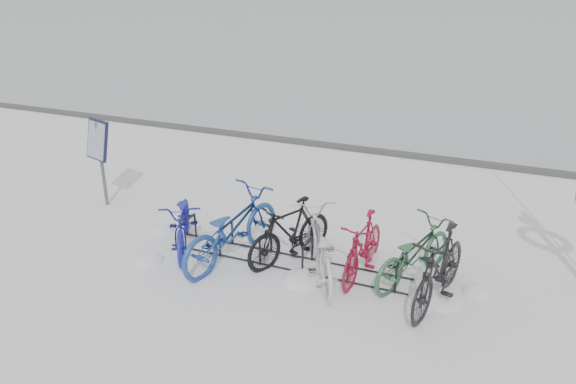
{
  "coord_description": "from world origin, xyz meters",
  "views": [
    {
      "loc": [
        3.01,
        -7.26,
        4.5
      ],
      "look_at": [
        -0.22,
        0.6,
        0.96
      ],
      "focal_mm": 35.0,
      "sensor_mm": 36.0,
      "label": 1
    }
  ],
  "objects": [
    {
      "name": "ground",
      "position": [
        0.0,
        0.0,
        0.0
      ],
      "size": [
        900.0,
        900.0,
        0.0
      ],
      "primitive_type": "plane",
      "color": "white",
      "rests_on": "ground"
    },
    {
      "name": "quay_edge",
      "position": [
        0.0,
        5.9,
        0.05
      ],
      "size": [
        400.0,
        0.25,
        0.1
      ],
      "primitive_type": "cube",
      "color": "#3F3F42",
      "rests_on": "ground"
    },
    {
      "name": "bike_4",
      "position": [
        1.2,
        0.13,
        0.49
      ],
      "size": [
        0.59,
        1.68,
        0.99
      ],
      "primitive_type": "imported",
      "rotation": [
        0.0,
        0.0,
        -0.08
      ],
      "color": "maroon",
      "rests_on": "ground"
    },
    {
      "name": "bike_2",
      "position": [
        0.01,
        0.13,
        0.52
      ],
      "size": [
        1.2,
        1.77,
        1.04
      ],
      "primitive_type": "imported",
      "rotation": [
        0.0,
        0.0,
        -0.45
      ],
      "color": "black",
      "rests_on": "ground"
    },
    {
      "name": "bike_0",
      "position": [
        -1.79,
        -0.14,
        0.49
      ],
      "size": [
        1.44,
        1.94,
        0.97
      ],
      "primitive_type": "imported",
      "rotation": [
        0.0,
        0.0,
        0.49
      ],
      "color": "#1B209F",
      "rests_on": "ground"
    },
    {
      "name": "bike_1",
      "position": [
        -0.86,
        -0.21,
        0.58
      ],
      "size": [
        1.26,
        2.34,
        1.16
      ],
      "primitive_type": "imported",
      "rotation": [
        0.0,
        0.0,
        2.91
      ],
      "color": "#204493",
      "rests_on": "ground"
    },
    {
      "name": "bike_3",
      "position": [
        0.6,
        -0.17,
        0.52
      ],
      "size": [
        1.56,
        2.05,
        1.03
      ],
      "primitive_type": "imported",
      "rotation": [
        0.0,
        0.0,
        3.65
      ],
      "color": "silver",
      "rests_on": "ground"
    },
    {
      "name": "snow_drifts",
      "position": [
        0.35,
        -0.03,
        0.0
      ],
      "size": [
        5.82,
        2.13,
        0.23
      ],
      "color": "white",
      "rests_on": "ground"
    },
    {
      "name": "bike_6",
      "position": [
        2.39,
        -0.22,
        0.57
      ],
      "size": [
        0.92,
        1.96,
        1.13
      ],
      "primitive_type": "imported",
      "rotation": [
        0.0,
        0.0,
        -0.21
      ],
      "color": "black",
      "rests_on": "ground"
    },
    {
      "name": "bike_rack",
      "position": [
        0.0,
        0.0,
        0.18
      ],
      "size": [
        4.0,
        0.48,
        0.46
      ],
      "color": "black",
      "rests_on": "ground"
    },
    {
      "name": "bike_5",
      "position": [
        1.94,
        0.28,
        0.48
      ],
      "size": [
        1.33,
        1.93,
        0.96
      ],
      "primitive_type": "imported",
      "rotation": [
        0.0,
        0.0,
        2.72
      ],
      "color": "#30603D",
      "rests_on": "ground"
    },
    {
      "name": "info_board",
      "position": [
        -4.15,
        0.73,
        1.24
      ],
      "size": [
        0.61,
        0.38,
        1.73
      ],
      "rotation": [
        0.0,
        0.0,
        -0.31
      ],
      "color": "#595B5E",
      "rests_on": "ground"
    }
  ]
}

